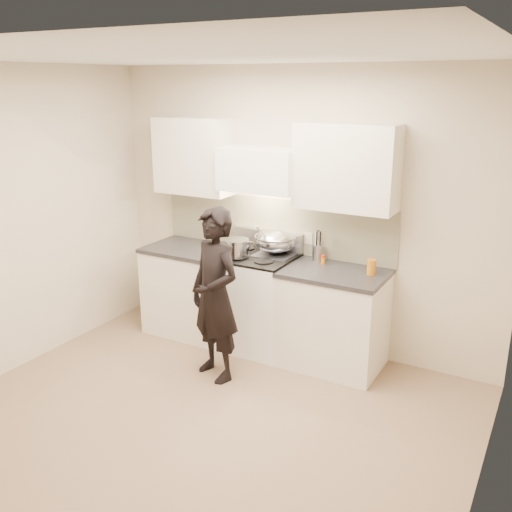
# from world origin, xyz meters

# --- Properties ---
(ground_plane) EXTENTS (4.00, 4.00, 0.00)m
(ground_plane) POSITION_xyz_m (0.00, 0.00, 0.00)
(ground_plane) COLOR #81634C
(room_shell) EXTENTS (4.04, 3.54, 2.70)m
(room_shell) POSITION_xyz_m (-0.06, 0.37, 1.60)
(room_shell) COLOR beige
(room_shell) RESTS_ON ground
(stove) EXTENTS (0.76, 0.65, 0.96)m
(stove) POSITION_xyz_m (-0.30, 1.42, 0.47)
(stove) COLOR white
(stove) RESTS_ON ground
(counter_right) EXTENTS (0.92, 0.67, 0.92)m
(counter_right) POSITION_xyz_m (0.53, 1.43, 0.46)
(counter_right) COLOR silver
(counter_right) RESTS_ON ground
(counter_left) EXTENTS (0.82, 0.67, 0.92)m
(counter_left) POSITION_xyz_m (-1.08, 1.43, 0.46)
(counter_left) COLOR silver
(counter_left) RESTS_ON ground
(wok) EXTENTS (0.41, 0.51, 0.33)m
(wok) POSITION_xyz_m (-0.15, 1.57, 1.07)
(wok) COLOR #B5B5BF
(wok) RESTS_ON stove
(stock_pot) EXTENTS (0.34, 0.29, 0.16)m
(stock_pot) POSITION_xyz_m (-0.42, 1.28, 1.04)
(stock_pot) COLOR #B5B5BF
(stock_pot) RESTS_ON stove
(utensil_crock) EXTENTS (0.11, 0.11, 0.29)m
(utensil_crock) POSITION_xyz_m (0.26, 1.65, 1.01)
(utensil_crock) COLOR #ADADAD
(utensil_crock) RESTS_ON counter_right
(spice_jar) EXTENTS (0.04, 0.04, 0.09)m
(spice_jar) POSITION_xyz_m (0.36, 1.56, 0.96)
(spice_jar) COLOR #CD6909
(spice_jar) RESTS_ON counter_right
(oil_glass) EXTENTS (0.08, 0.08, 0.14)m
(oil_glass) POSITION_xyz_m (0.84, 1.49, 0.99)
(oil_glass) COLOR #B76713
(oil_glass) RESTS_ON counter_right
(person) EXTENTS (0.66, 0.55, 1.54)m
(person) POSITION_xyz_m (-0.30, 0.72, 0.77)
(person) COLOR black
(person) RESTS_ON ground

